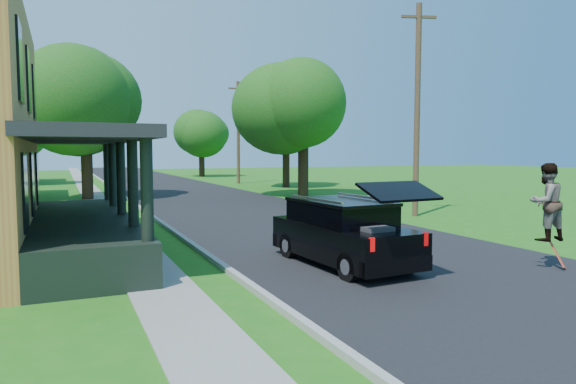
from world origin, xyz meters
name	(u,v)px	position (x,y,z in m)	size (l,w,h in m)	color
ground	(435,273)	(0.00, 0.00, 0.00)	(140.00, 140.00, 0.00)	#1E6514
street	(202,198)	(0.00, 20.00, 0.00)	(8.00, 120.00, 0.02)	black
curb	(128,200)	(-4.05, 20.00, 0.00)	(0.15, 120.00, 0.12)	#9B9A96
sidewalk	(97,201)	(-5.60, 20.00, 0.00)	(1.30, 120.00, 0.03)	gray
black_suv	(343,232)	(-1.40, 1.50, 0.77)	(1.92, 4.43, 2.02)	black
skateboarder	(546,202)	(2.50, -0.65, 1.51)	(0.88, 0.71, 1.73)	black
skateboard	(557,255)	(2.77, -0.76, 0.32)	(0.22, 0.53, 0.63)	#A8280E
tree_left_mid	(83,86)	(-6.05, 21.42, 6.15)	(8.41, 8.20, 9.64)	black
tree_left_far	(7,122)	(-11.00, 36.50, 4.88)	(6.10, 5.94, 7.76)	black
tree_right_near	(302,96)	(5.45, 18.09, 5.80)	(6.98, 6.63, 8.76)	black
tree_right_mid	(285,114)	(7.85, 26.01, 5.34)	(6.42, 6.23, 8.31)	black
tree_right_far	(201,126)	(6.10, 43.92, 5.23)	(5.41, 5.23, 8.10)	black
utility_pole_near	(417,108)	(5.83, 8.19, 4.36)	(1.38, 0.54, 8.46)	#3D2F1C
utility_pole_far	(238,131)	(6.05, 31.55, 4.29)	(1.55, 0.26, 8.30)	#3D2F1C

